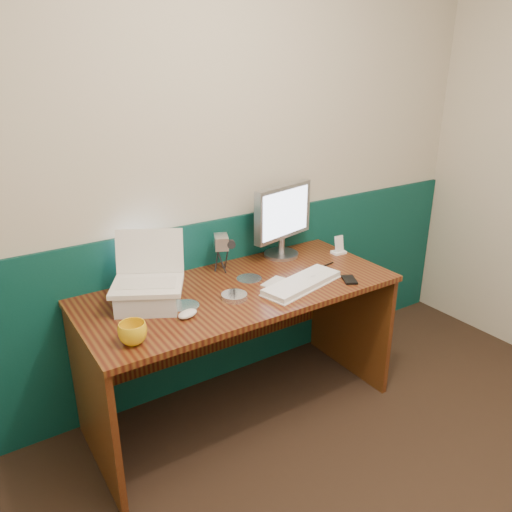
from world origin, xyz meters
TOP-DOWN VIEW (x-y plane):
  - back_wall at (0.00, 1.75)m, footprint 3.50×0.04m
  - wainscot at (0.00, 1.74)m, footprint 3.48×0.02m
  - desk at (-0.16, 1.38)m, footprint 1.60×0.70m
  - laptop_riser at (-0.62, 1.43)m, footprint 0.35×0.34m
  - laptop at (-0.62, 1.43)m, footprint 0.40×0.37m
  - monitor at (0.27, 1.62)m, footprint 0.44×0.22m
  - keyboard at (0.11, 1.22)m, footprint 0.48×0.26m
  - mouse_right at (0.19, 1.23)m, footprint 0.11×0.07m
  - mouse_left at (-0.52, 1.24)m, footprint 0.11×0.08m
  - mug at (-0.80, 1.16)m, footprint 0.15×0.15m
  - camcorder at (-0.13, 1.61)m, footprint 0.15×0.17m
  - cd_spindle at (-0.25, 1.29)m, footprint 0.12×0.12m
  - cd_loose_a at (-0.48, 1.35)m, footprint 0.13×0.13m
  - cd_loose_b at (-0.06, 1.45)m, footprint 0.13×0.13m
  - pen at (0.38, 1.36)m, footprint 0.14×0.03m
  - papers at (0.03, 1.32)m, footprint 0.17×0.15m
  - dock at (0.58, 1.47)m, footprint 0.08×0.06m
  - music_player at (0.58, 1.47)m, footprint 0.06×0.03m
  - pda at (0.36, 1.14)m, footprint 0.10×0.12m

SIDE VIEW (x-z plane):
  - desk at x=-0.16m, z-range 0.00..0.75m
  - wainscot at x=0.00m, z-range 0.00..1.00m
  - cd_loose_a at x=-0.48m, z-range 0.75..0.75m
  - cd_loose_b at x=-0.06m, z-range 0.75..0.75m
  - papers at x=0.03m, z-range 0.75..0.75m
  - pen at x=0.38m, z-range 0.75..0.76m
  - pda at x=0.36m, z-range 0.75..0.76m
  - dock at x=0.58m, z-range 0.75..0.76m
  - cd_spindle at x=-0.25m, z-range 0.75..0.78m
  - keyboard at x=0.11m, z-range 0.75..0.78m
  - mouse_left at x=-0.52m, z-range 0.75..0.78m
  - mouse_right at x=0.19m, z-range 0.75..0.78m
  - mug at x=-0.80m, z-range 0.75..0.84m
  - laptop_riser at x=-0.62m, z-range 0.75..0.85m
  - music_player at x=0.58m, z-range 0.76..0.86m
  - camcorder at x=-0.13m, z-range 0.75..0.97m
  - monitor at x=0.27m, z-range 0.75..1.18m
  - laptop at x=-0.62m, z-range 0.85..1.11m
  - back_wall at x=0.00m, z-range 0.00..2.50m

